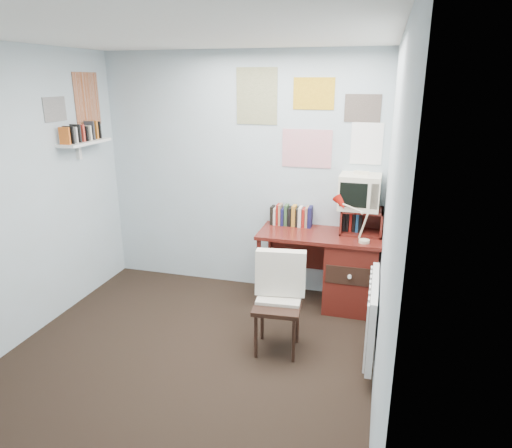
{
  "coord_description": "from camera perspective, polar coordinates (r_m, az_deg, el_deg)",
  "views": [
    {
      "loc": [
        1.43,
        -2.8,
        2.21
      ],
      "look_at": [
        0.4,
        0.92,
        0.98
      ],
      "focal_mm": 32.0,
      "sensor_mm": 36.0,
      "label": 1
    }
  ],
  "objects": [
    {
      "name": "radiator",
      "position": [
        3.8,
        14.34,
        -11.11
      ],
      "size": [
        0.09,
        0.8,
        0.6
      ],
      "primitive_type": "cube",
      "color": "white",
      "rests_on": "right_wall"
    },
    {
      "name": "ceiling",
      "position": [
        3.15,
        -12.48,
        22.49
      ],
      "size": [
        3.0,
        3.5,
        0.02
      ],
      "primitive_type": "cube",
      "color": "white",
      "rests_on": "back_wall"
    },
    {
      "name": "wall_shelf",
      "position": [
        4.85,
        -20.64,
        9.53
      ],
      "size": [
        0.2,
        0.62,
        0.24
      ],
      "primitive_type": "cube",
      "color": "white",
      "rests_on": "left_wall"
    },
    {
      "name": "crt_tv",
      "position": [
        4.53,
        12.87,
        4.19
      ],
      "size": [
        0.4,
        0.37,
        0.37
      ],
      "primitive_type": "cube",
      "rotation": [
        0.0,
        0.0,
        -0.03
      ],
      "color": "beige",
      "rests_on": "tv_riser"
    },
    {
      "name": "book_row",
      "position": [
        4.72,
        5.44,
        1.05
      ],
      "size": [
        0.6,
        0.14,
        0.22
      ],
      "primitive_type": "cube",
      "color": "#5D1C15",
      "rests_on": "desk"
    },
    {
      "name": "tv_riser",
      "position": [
        4.59,
        13.06,
        0.36
      ],
      "size": [
        0.4,
        0.3,
        0.25
      ],
      "primitive_type": "cube",
      "color": "#5D1C15",
      "rests_on": "desk"
    },
    {
      "name": "posters_back",
      "position": [
        4.62,
        6.5,
        13.04
      ],
      "size": [
        1.2,
        0.01,
        0.9
      ],
      "primitive_type": "cube",
      "color": "white",
      "rests_on": "back_wall"
    },
    {
      "name": "right_wall",
      "position": [
        2.96,
        16.0,
        -2.04
      ],
      "size": [
        0.02,
        3.5,
        2.5
      ],
      "primitive_type": "cube",
      "color": "#A3B5BB",
      "rests_on": "ground"
    },
    {
      "name": "posters_left",
      "position": [
        4.88,
        -22.06,
        13.92
      ],
      "size": [
        0.01,
        0.7,
        0.6
      ],
      "primitive_type": "cube",
      "color": "white",
      "rests_on": "left_wall"
    },
    {
      "name": "ground",
      "position": [
        3.84,
        -9.91,
        -17.81
      ],
      "size": [
        3.5,
        3.5,
        0.0
      ],
      "primitive_type": "plane",
      "color": "black",
      "rests_on": "ground"
    },
    {
      "name": "back_wall",
      "position": [
        4.86,
        -1.95,
        6.23
      ],
      "size": [
        3.0,
        0.02,
        2.5
      ],
      "primitive_type": "cube",
      "color": "#A3B5BB",
      "rests_on": "ground"
    },
    {
      "name": "desk_chair",
      "position": [
        3.85,
        2.71,
        -10.25
      ],
      "size": [
        0.45,
        0.43,
        0.82
      ],
      "primitive_type": "cube",
      "rotation": [
        0.0,
        0.0,
        0.08
      ],
      "color": "black",
      "rests_on": "ground"
    },
    {
      "name": "desk",
      "position": [
        4.65,
        11.12,
        -5.56
      ],
      "size": [
        1.2,
        0.55,
        0.76
      ],
      "color": "#5D1C15",
      "rests_on": "ground"
    },
    {
      "name": "desk_lamp",
      "position": [
        4.31,
        13.53,
        0.01
      ],
      "size": [
        0.29,
        0.26,
        0.37
      ],
      "primitive_type": "cube",
      "rotation": [
        0.0,
        0.0,
        0.16
      ],
      "color": "red",
      "rests_on": "desk"
    }
  ]
}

